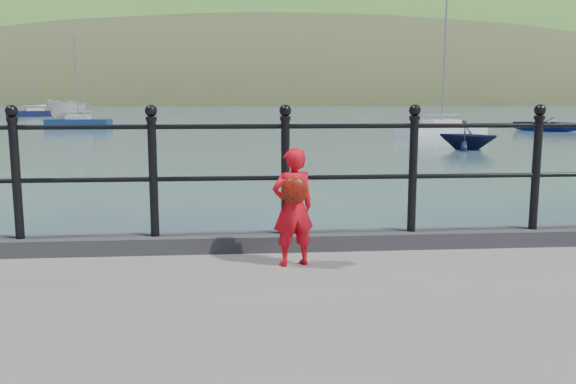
{
  "coord_description": "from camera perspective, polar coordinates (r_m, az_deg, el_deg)",
  "views": [
    {
      "loc": [
        0.16,
        -5.69,
        2.42
      ],
      "look_at": [
        0.62,
        -0.2,
        1.55
      ],
      "focal_mm": 38.0,
      "sensor_mm": 36.0,
      "label": 1
    }
  ],
  "objects": [
    {
      "name": "ground",
      "position": [
        6.19,
        -6.07,
        -14.11
      ],
      "size": [
        600.0,
        600.0,
        0.0
      ],
      "primitive_type": "plane",
      "color": "#2D4251",
      "rests_on": "ground"
    },
    {
      "name": "kerb",
      "position": [
        5.71,
        -6.28,
        -4.72
      ],
      "size": [
        60.0,
        0.3,
        0.15
      ],
      "primitive_type": "cube",
      "color": "#28282B",
      "rests_on": "quay"
    },
    {
      "name": "railing",
      "position": [
        5.58,
        -6.41,
        2.78
      ],
      "size": [
        18.11,
        0.11,
        1.2
      ],
      "color": "black",
      "rests_on": "kerb"
    },
    {
      "name": "far_shore",
      "position": [
        249.32,
        4.01,
        3.15
      ],
      "size": [
        830.0,
        200.0,
        156.0
      ],
      "color": "#333A21",
      "rests_on": "ground"
    },
    {
      "name": "child",
      "position": [
        5.09,
        0.48,
        -1.34
      ],
      "size": [
        0.42,
        0.35,
        1.0
      ],
      "rotation": [
        0.0,
        0.0,
        3.42
      ],
      "color": "red",
      "rests_on": "quay"
    },
    {
      "name": "launch_blue",
      "position": [
        46.96,
        23.27,
        5.86
      ],
      "size": [
        5.73,
        5.86,
        0.99
      ],
      "primitive_type": "imported",
      "rotation": [
        0.0,
        0.0,
        0.72
      ],
      "color": "navy",
      "rests_on": "ground"
    },
    {
      "name": "launch_white",
      "position": [
        66.14,
        -20.01,
        7.23
      ],
      "size": [
        4.2,
        5.92,
        2.15
      ],
      "primitive_type": "imported",
      "rotation": [
        0.0,
        0.0,
        -0.43
      ],
      "color": "beige",
      "rests_on": "ground"
    },
    {
      "name": "launch_navy",
      "position": [
        29.09,
        16.45,
        5.15
      ],
      "size": [
        3.42,
        3.34,
        1.37
      ],
      "primitive_type": "imported",
      "rotation": [
        0.0,
        0.0,
        0.93
      ],
      "color": "black",
      "rests_on": "ground"
    },
    {
      "name": "sailboat_left",
      "position": [
        80.92,
        -22.63,
        6.78
      ],
      "size": [
        6.22,
        4.86,
        8.72
      ],
      "rotation": [
        0.0,
        0.0,
        0.56
      ],
      "color": "black",
      "rests_on": "ground"
    },
    {
      "name": "sailboat_near",
      "position": [
        39.05,
        14.19,
        5.61
      ],
      "size": [
        6.24,
        3.87,
        8.36
      ],
      "rotation": [
        0.0,
        0.0,
        0.39
      ],
      "color": "white",
      "rests_on": "ground"
    },
    {
      "name": "sailboat_port",
      "position": [
        49.76,
        -19.0,
        6.05
      ],
      "size": [
        4.94,
        2.0,
        7.16
      ],
      "rotation": [
        0.0,
        0.0,
        -0.1
      ],
      "color": "navy",
      "rests_on": "ground"
    }
  ]
}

